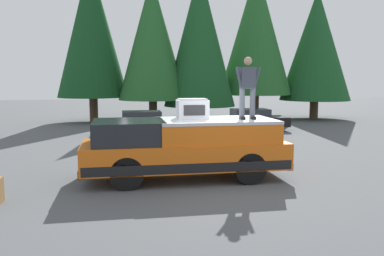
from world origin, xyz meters
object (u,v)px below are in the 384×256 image
Objects in this scene: person_on_truck_bed at (248,86)px; parked_car_navy at (140,123)px; pickup_truck at (185,148)px; compressor_unit at (192,109)px; parked_car_black at (249,120)px.

person_on_truck_bed is 9.93m from parked_car_navy.
pickup_truck is 6.60× the size of compressor_unit.
compressor_unit is at bearing -173.68° from parked_car_navy.
pickup_truck is 9.23m from parked_car_navy.
parked_car_navy is (9.19, 0.75, -0.29)m from pickup_truck.
compressor_unit is 0.50× the size of person_on_truck_bed.
parked_car_navy is (9.42, 2.45, -1.97)m from person_on_truck_bed.
pickup_truck reaches higher than parked_car_navy.
compressor_unit reaches higher than pickup_truck.
compressor_unit is at bearing 74.04° from person_on_truck_bed.
parked_car_black is at bearing -85.68° from parked_car_navy.
parked_car_black is at bearing -26.72° from compressor_unit.
compressor_unit is (0.19, -0.25, 1.05)m from pickup_truck.
compressor_unit is 9.16m from parked_car_navy.
pickup_truck is at bearing 82.51° from person_on_truck_bed.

